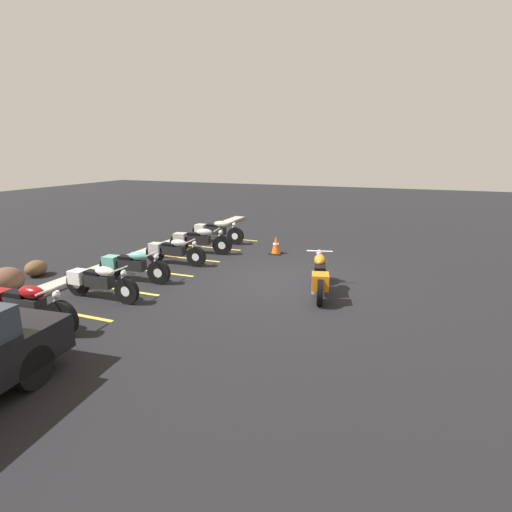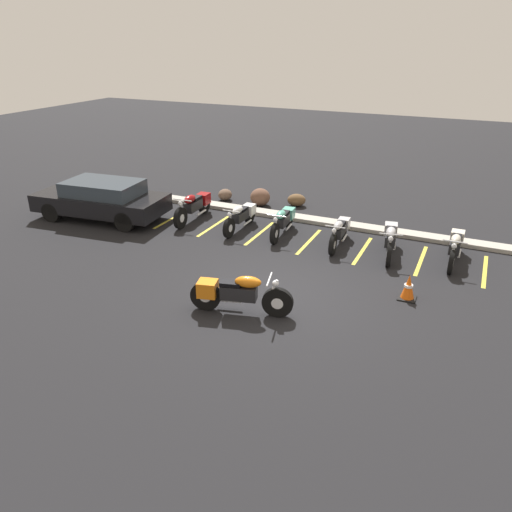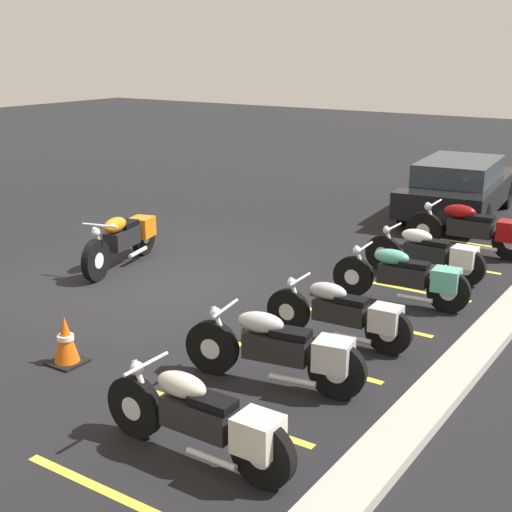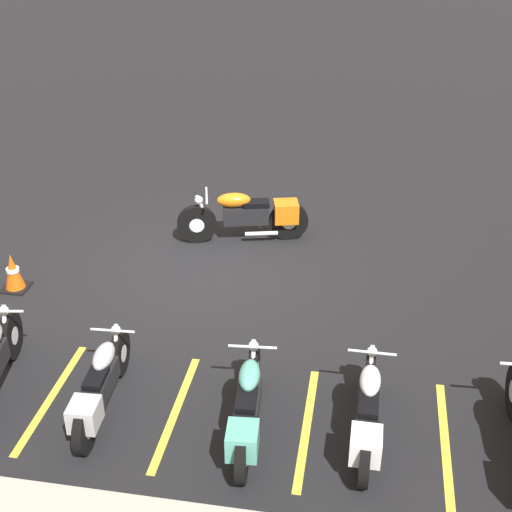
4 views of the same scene
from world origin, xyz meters
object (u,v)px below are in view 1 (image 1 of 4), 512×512
Objects in this scene: parked_bike_4 at (197,240)px; landscape_rock_2 at (36,268)px; landscape_rock_0 at (8,280)px; parked_bike_5 at (215,231)px; traffic_cone at (276,245)px; parked_bike_3 at (172,251)px; motorcycle_orange_featured at (319,275)px; parked_bike_2 at (130,265)px; parked_bike_0 at (23,305)px; parked_bike_1 at (97,281)px.

landscape_rock_2 is (-3.83, 2.87, -0.24)m from parked_bike_4.
parked_bike_5 is at bearing -17.83° from landscape_rock_0.
parked_bike_4 reaches higher than landscape_rock_0.
parked_bike_4 is at bearing -36.83° from landscape_rock_2.
traffic_cone is (-0.77, -2.69, -0.16)m from parked_bike_5.
parked_bike_3 reaches higher than landscape_rock_0.
motorcycle_orange_featured is at bearing -146.32° from traffic_cone.
traffic_cone is at bearing -15.79° from parked_bike_5.
motorcycle_orange_featured reaches higher than parked_bike_2.
parked_bike_5 is (1.68, 0.21, -0.01)m from parked_bike_4.
motorcycle_orange_featured is 7.54m from landscape_rock_0.
parked_bike_5 reaches higher than traffic_cone.
parked_bike_2 is at bearing -88.90° from parked_bike_5.
landscape_rock_2 is 7.15m from traffic_cone.
parked_bike_0 reaches higher than landscape_rock_2.
landscape_rock_2 is at bearing 134.35° from parked_bike_0.
motorcycle_orange_featured is 1.09× the size of parked_bike_2.
parked_bike_0 is 1.14× the size of parked_bike_3.
parked_bike_0 is 1.06× the size of parked_bike_4.
parked_bike_1 is at bearing 82.70° from parked_bike_0.
parked_bike_1 is at bearing -99.49° from parked_bike_4.
parked_bike_1 reaches higher than landscape_rock_2.
parked_bike_4 is at bearing 82.71° from parked_bike_2.
parked_bike_4 is 2.64m from traffic_cone.
parked_bike_2 is at bearing -96.48° from parked_bike_3.
parked_bike_0 is 1.08× the size of parked_bike_5.
parked_bike_2 is at bearing -51.41° from landscape_rock_0.
landscape_rock_0 is at bearing -169.29° from parked_bike_1.
traffic_cone is at bearing -48.41° from landscape_rock_2.
parked_bike_3 is 3.29× the size of traffic_cone.
motorcycle_orange_featured is at bearing -79.41° from landscape_rock_2.
parked_bike_0 reaches higher than parked_bike_1.
landscape_rock_0 is 1.30m from landscape_rock_2.
parked_bike_2 reaches higher than parked_bike_3.
parked_bike_2 is (-0.83, 4.83, -0.05)m from motorcycle_orange_featured.
parked_bike_0 is 1.80m from parked_bike_1.
landscape_rock_0 is (-2.61, 7.07, -0.17)m from motorcycle_orange_featured.
parked_bike_5 is at bearing 90.07° from parked_bike_3.
traffic_cone is at bearing 66.40° from parked_bike_1.
landscape_rock_2 is (-0.58, 2.73, -0.22)m from parked_bike_2.
parked_bike_5 is at bearing 88.02° from parked_bike_0.
parked_bike_2 is at bearing 85.80° from motorcycle_orange_featured.
parked_bike_3 is at bearing 86.30° from parked_bike_0.
parked_bike_1 is at bearing -88.35° from parked_bike_2.
parked_bike_1 is 2.99m from landscape_rock_2.
motorcycle_orange_featured is 3.70× the size of traffic_cone.
parked_bike_5 reaches higher than landscape_rock_0.
parked_bike_3 is 0.93× the size of parked_bike_4.
landscape_rock_0 is at bearing 140.80° from traffic_cone.
parked_bike_3 is (0.97, 4.73, -0.06)m from motorcycle_orange_featured.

